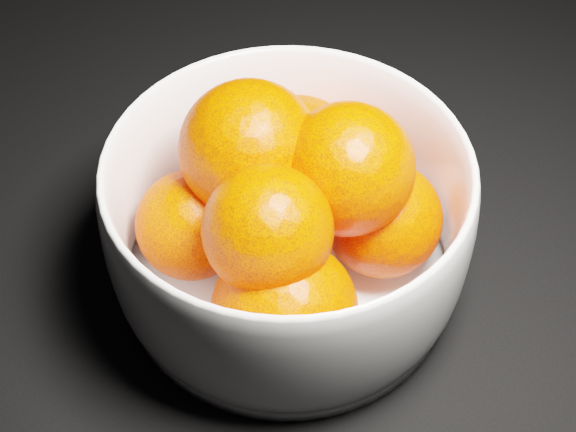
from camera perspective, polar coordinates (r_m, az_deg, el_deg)
name	(u,v)px	position (r m, az deg, el deg)	size (l,w,h in m)	color
bowl	(288,222)	(0.54, 0.00, -0.42)	(0.25, 0.25, 0.12)	white
orange_pile	(291,205)	(0.53, 0.20, 0.78)	(0.20, 0.21, 0.14)	#FF3800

